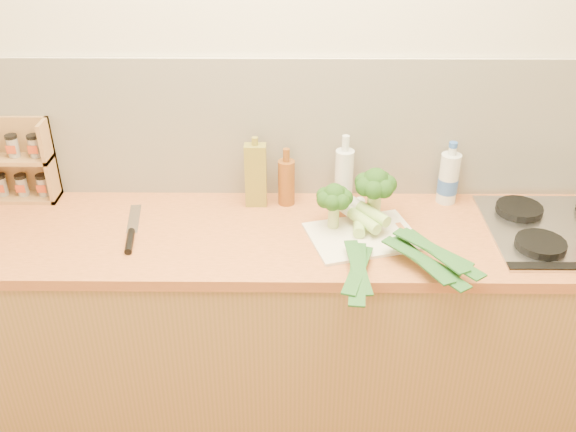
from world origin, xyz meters
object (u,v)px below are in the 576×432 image
Objects in this scene: chefs_knife at (131,235)px; chopping_board at (363,236)px; gas_hob at (572,229)px; spice_rack at (19,164)px.

chopping_board is at bearing -7.13° from chefs_knife.
gas_hob reaches higher than chefs_knife.
chopping_board is 1.07× the size of chefs_knife.
spice_rack is at bearing 173.03° from gas_hob.
chefs_knife is (-0.82, -0.01, 0.00)m from chopping_board.
spice_rack is (-1.29, 0.29, 0.13)m from chopping_board.
gas_hob is 1.80× the size of spice_rack.
chopping_board is 1.14× the size of spice_rack.
chefs_knife is at bearing -178.25° from gas_hob.
gas_hob is at bearing -13.32° from chopping_board.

